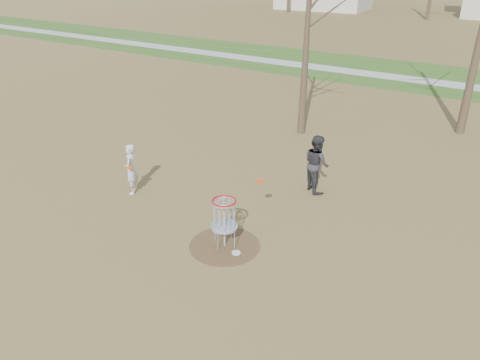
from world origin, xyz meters
name	(u,v)px	position (x,y,z in m)	size (l,w,h in m)	color
ground	(225,246)	(0.00, 0.00, 0.00)	(160.00, 160.00, 0.00)	brown
green_band	(424,77)	(0.00, 21.00, 0.01)	(160.00, 8.00, 0.01)	#2D5119
footpath	(420,80)	(0.00, 20.00, 0.01)	(160.00, 1.50, 0.01)	#9E9E99
dirt_circle	(225,246)	(0.00, 0.00, 0.01)	(1.80, 1.80, 0.01)	#47331E
player_standing	(131,169)	(-4.02, 0.89, 0.79)	(0.57, 0.38, 1.57)	silver
player_throwing	(316,163)	(0.62, 4.07, 0.90)	(0.88, 0.68, 1.80)	#2E2D31
disc_grounded	(236,253)	(0.43, -0.13, 0.02)	(0.22, 0.22, 0.02)	white
discs_in_play	(194,174)	(-1.71, 1.04, 1.15)	(4.24, 0.98, 0.33)	#FF3D0D
disc_golf_basket	(224,214)	(0.00, 0.00, 0.91)	(0.64, 0.64, 1.35)	#9EA3AD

